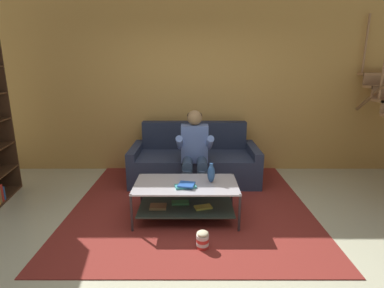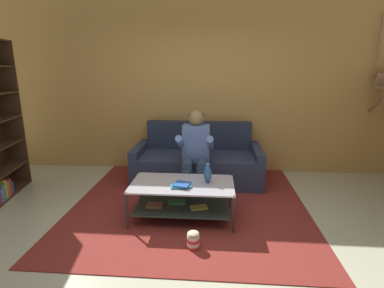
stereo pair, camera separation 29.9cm
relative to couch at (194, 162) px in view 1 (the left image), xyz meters
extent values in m
plane|color=beige|center=(-0.04, -1.87, -0.30)|extent=(16.80, 16.80, 0.00)
cube|color=tan|center=(-0.04, 0.59, 1.15)|extent=(8.40, 0.12, 2.90)
cylinder|color=#AE7C51|center=(2.74, -0.10, 1.46)|extent=(0.04, 0.04, 0.90)
cylinder|color=#AE7C51|center=(2.74, 0.45, 1.83)|extent=(0.04, 0.04, 0.90)
cube|color=#2C354F|center=(0.00, -0.05, -0.07)|extent=(1.72, 0.91, 0.45)
cube|color=#252D43|center=(0.00, 0.31, 0.38)|extent=(1.72, 0.18, 0.45)
cube|color=#2C354F|center=(-0.92, -0.05, -0.01)|extent=(0.13, 0.91, 0.57)
cube|color=#2C354F|center=(0.92, -0.05, -0.01)|extent=(0.13, 0.91, 0.57)
cylinder|color=#32455F|center=(-0.10, -0.82, -0.07)|extent=(0.14, 0.14, 0.45)
cylinder|color=#32455F|center=(0.10, -0.82, -0.07)|extent=(0.14, 0.14, 0.45)
cylinder|color=#32455F|center=(-0.10, -0.64, 0.19)|extent=(0.14, 0.42, 0.14)
cylinder|color=#32455F|center=(0.10, -0.64, 0.19)|extent=(0.14, 0.42, 0.14)
cube|color=#5D77B6|center=(0.00, -0.43, 0.42)|extent=(0.38, 0.22, 0.53)
cylinder|color=#5D77B6|center=(-0.20, -0.61, 0.47)|extent=(0.09, 0.49, 0.31)
cylinder|color=#5D77B6|center=(0.20, -0.61, 0.47)|extent=(0.09, 0.49, 0.31)
sphere|color=#926F48|center=(0.00, -0.43, 0.79)|extent=(0.21, 0.21, 0.21)
ellipsoid|color=black|center=(0.00, -0.41, 0.82)|extent=(0.21, 0.21, 0.13)
cube|color=#BAB7C0|center=(-0.11, -1.27, 0.14)|extent=(1.21, 0.66, 0.02)
cube|color=#2F4037|center=(-0.11, -1.27, -0.14)|extent=(1.11, 0.61, 0.02)
cylinder|color=#332D30|center=(-0.70, -1.59, -0.07)|extent=(0.03, 0.03, 0.44)
cylinder|color=#332D30|center=(0.48, -1.59, -0.07)|extent=(0.03, 0.03, 0.44)
cylinder|color=#332D30|center=(-0.70, -0.96, -0.07)|extent=(0.03, 0.03, 0.44)
cylinder|color=#332D30|center=(0.48, -0.96, -0.07)|extent=(0.03, 0.03, 0.44)
cube|color=olive|center=(-0.44, -1.34, -0.12)|extent=(0.19, 0.14, 0.03)
cube|color=#388449|center=(-0.18, -1.23, -0.12)|extent=(0.22, 0.12, 0.03)
cube|color=#B8BC44|center=(0.09, -1.35, -0.12)|extent=(0.22, 0.16, 0.02)
cube|color=maroon|center=(-0.05, -0.76, -0.29)|extent=(3.02, 3.22, 0.01)
cube|color=#8A4E52|center=(-0.05, -0.76, -0.29)|extent=(1.66, 1.77, 0.00)
ellipsoid|color=#2C538C|center=(0.19, -1.23, 0.25)|extent=(0.09, 0.09, 0.21)
cylinder|color=#2C538C|center=(0.19, -1.23, 0.36)|extent=(0.04, 0.04, 0.05)
cube|color=teal|center=(-0.11, -1.38, 0.16)|extent=(0.26, 0.18, 0.02)
cube|color=#2455B4|center=(-0.10, -1.38, 0.18)|extent=(0.21, 0.21, 0.02)
cylinder|color=red|center=(0.07, -1.90, -0.28)|extent=(0.13, 0.13, 0.04)
cylinder|color=white|center=(0.07, -1.90, -0.24)|extent=(0.13, 0.13, 0.04)
cylinder|color=red|center=(0.07, -1.90, -0.20)|extent=(0.13, 0.13, 0.04)
cylinder|color=white|center=(0.07, -1.90, -0.16)|extent=(0.13, 0.13, 0.04)
ellipsoid|color=beige|center=(0.07, -1.90, -0.13)|extent=(0.12, 0.12, 0.04)
camera|label=1|loc=(-0.04, -4.56, 1.48)|focal=28.00mm
camera|label=2|loc=(0.26, -4.55, 1.48)|focal=28.00mm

